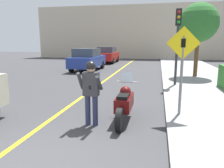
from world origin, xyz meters
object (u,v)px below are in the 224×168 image
Objects in this scene: motorcycle at (125,103)px; person_biker at (91,87)px; street_tree at (199,23)px; parked_car_blue at (87,59)px; crossing_sign at (182,63)px; traffic_light at (178,33)px; parked_car_red at (107,55)px.

person_biker reaches higher than motorcycle.
street_tree reaches higher than parked_car_blue.
street_tree is 1.02× the size of parked_car_blue.
crossing_sign is 0.59× the size of parked_car_blue.
parked_car_blue is (-6.18, 5.16, -1.74)m from traffic_light.
traffic_light is 0.83× the size of street_tree.
motorcycle is 0.88× the size of crossing_sign.
motorcycle is at bearing -160.02° from crossing_sign.
motorcycle is 5.80m from traffic_light.
parked_car_blue is (-5.98, 9.73, -0.75)m from crossing_sign.
parked_car_blue is at bearing 164.27° from street_tree.
parked_car_red is (-4.36, 16.60, 0.36)m from motorcycle.
street_tree is 11.52m from parked_car_red.
motorcycle is at bearing -108.59° from traffic_light.
parked_car_blue is (-7.56, 2.13, -2.40)m from street_tree.
street_tree reaches higher than traffic_light.
person_biker reaches higher than parked_car_blue.
street_tree is at bearing 69.16° from motorcycle.
crossing_sign is at bearing 25.46° from person_biker.
parked_car_blue is at bearing 121.59° from crossing_sign.
parked_car_blue is (-4.46, 10.28, 0.36)m from motorcycle.
crossing_sign is 7.93m from street_tree.
street_tree is at bearing 65.50° from traffic_light.
traffic_light reaches higher than motorcycle.
traffic_light is 8.24m from parked_car_blue.
traffic_light reaches higher than parked_car_blue.
person_biker is 0.40× the size of parked_car_blue.
motorcycle is 1.28× the size of person_biker.
person_biker is 6.39m from traffic_light.
parked_car_blue is (-3.67, 10.83, -0.18)m from person_biker.
traffic_light reaches higher than person_biker.
motorcycle is at bearing -75.28° from parked_car_red.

